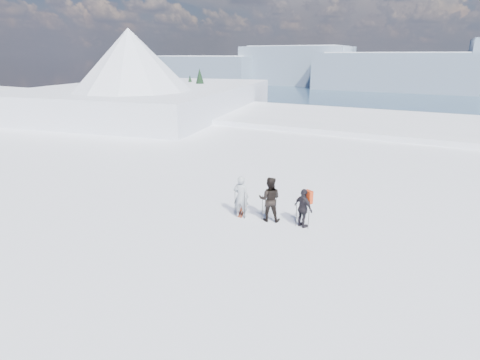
# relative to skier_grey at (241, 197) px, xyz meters

# --- Properties ---
(lake_basin) EXTENTS (820.00, 820.00, 71.62)m
(lake_basin) POSITION_rel_skier_grey_xyz_m (1.79, 26.94, -7.45)
(lake_basin) COLOR white
(lake_basin) RESTS_ON ground
(far_mountain_range) EXTENTS (770.00, 110.00, 53.00)m
(far_mountain_range) POSITION_rel_skier_grey_xyz_m (31.39, 451.72, -8.14)
(far_mountain_range) COLOR slate
(far_mountain_range) RESTS_ON ground
(near_ridge) EXTENTS (31.37, 35.68, 25.62)m
(near_ridge) POSITION_rel_skier_grey_xyz_m (-24.77, 26.28, -4.43)
(near_ridge) COLOR white
(near_ridge) RESTS_ON ground
(skier_grey) EXTENTS (0.76, 0.56, 1.89)m
(skier_grey) POSITION_rel_skier_grey_xyz_m (0.00, 0.00, 0.00)
(skier_grey) COLOR #9DA3AB
(skier_grey) RESTS_ON ground
(skier_dark) EXTENTS (1.13, 0.99, 1.96)m
(skier_dark) POSITION_rel_skier_grey_xyz_m (1.25, 0.23, 0.03)
(skier_dark) COLOR black
(skier_dark) RESTS_ON ground
(skier_pack) EXTENTS (1.05, 0.82, 1.67)m
(skier_pack) POSITION_rel_skier_grey_xyz_m (2.74, 0.27, -0.11)
(skier_pack) COLOR black
(skier_pack) RESTS_ON ground
(backpack) EXTENTS (0.41, 0.35, 0.54)m
(backpack) POSITION_rel_skier_grey_xyz_m (2.86, 0.49, 0.99)
(backpack) COLOR red
(backpack) RESTS_ON skier_pack
(ski_poles) EXTENTS (3.27, 0.37, 1.35)m
(ski_poles) POSITION_rel_skier_grey_xyz_m (1.35, 0.09, -0.33)
(ski_poles) COLOR black
(ski_poles) RESTS_ON ground
(skis_loose) EXTENTS (0.76, 1.65, 0.03)m
(skis_loose) POSITION_rel_skier_grey_xyz_m (-0.27, 0.68, -0.93)
(skis_loose) COLOR black
(skis_loose) RESTS_ON ground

